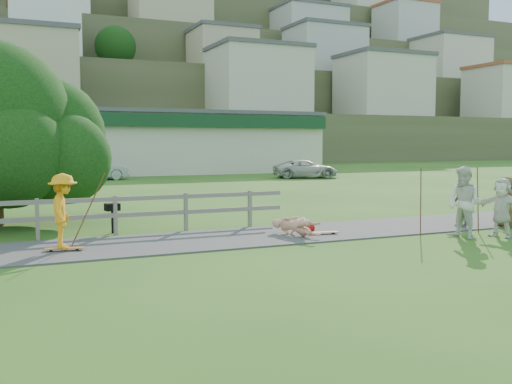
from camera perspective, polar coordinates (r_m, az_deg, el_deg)
ground at (r=13.52m, az=-3.01°, el=-5.88°), size 260.00×260.00×0.00m
path at (r=14.91m, az=-5.04°, el=-4.79°), size 34.00×3.00×0.04m
fence at (r=15.84m, az=-23.27°, el=-2.03°), size 15.05×0.10×1.10m
strip_mall at (r=48.16m, az=-13.22°, el=4.90°), size 32.50×10.75×5.10m
hillside at (r=104.53m, az=-21.22°, el=11.18°), size 220.00×67.00×47.50m
skater_rider at (r=13.88m, az=-18.70°, el=-2.22°), size 0.80×1.21×1.74m
skater_fallen at (r=15.42m, az=4.03°, el=-3.44°), size 1.63×0.88×0.58m
spectator_a at (r=15.98m, az=20.08°, el=-1.03°), size 0.84×1.02×1.91m
spectator_b at (r=18.06m, az=19.96°, el=-0.98°), size 0.61×0.96×1.53m
spectator_c at (r=18.60m, az=23.71°, el=-0.93°), size 0.55×0.79×1.53m
spectator_d at (r=16.67m, az=23.35°, el=-1.43°), size 0.85×1.56×1.60m
car_silver at (r=39.77m, az=-15.87°, el=2.19°), size 4.61×2.18×1.46m
car_white at (r=40.89m, az=5.01°, el=2.31°), size 4.99×3.15×1.28m
bbq at (r=16.47m, az=-14.16°, el=-2.57°), size 0.42×0.34×0.84m
longboard_rider at (r=14.01m, az=-18.61°, el=-5.55°), size 0.89×0.36×0.10m
longboard_fallen at (r=15.75m, az=6.78°, el=-4.19°), size 0.82×0.33×0.09m
helmet at (r=16.02m, az=5.35°, el=-3.60°), size 0.32×0.32×0.32m
pole_rider at (r=14.32m, az=-16.46°, el=-1.39°), size 0.03×0.03×2.02m
pole_spec_left at (r=16.11m, az=16.15°, el=-1.00°), size 0.03×0.03×1.85m
pole_spec_right at (r=17.09m, az=21.31°, el=-0.77°), size 0.03×0.03×1.87m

